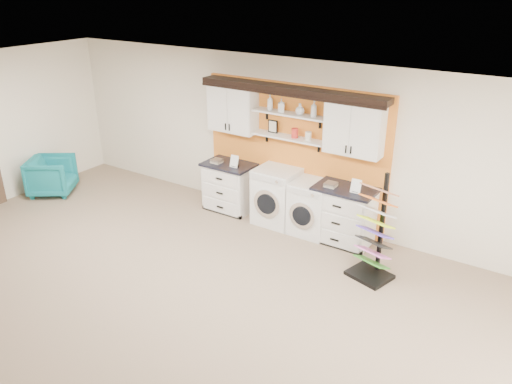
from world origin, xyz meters
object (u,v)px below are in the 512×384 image
Objects in this scene: base_cabinet_left at (230,186)px; washer at (277,196)px; dryer at (312,207)px; sample_rack at (374,245)px; armchair at (52,176)px; base_cabinet_right at (344,215)px.

base_cabinet_left is 0.92× the size of washer.
dryer is 1.55m from sample_rack.
dryer is (0.67, 0.00, -0.04)m from washer.
base_cabinet_left is 3.62m from armchair.
base_cabinet_right reaches higher than base_cabinet_left.
sample_rack reaches higher than dryer.
washer is (-1.25, -0.00, 0.02)m from base_cabinet_right.
washer reaches higher than base_cabinet_left.
washer is 1.10× the size of dryer.
dryer is at bearing 0.00° from washer.
armchair is (-3.37, -1.33, -0.08)m from base_cabinet_left.
base_cabinet_right is at bearing 0.15° from washer.
base_cabinet_right is 0.58m from dryer.
washer is at bearing -179.85° from base_cabinet_right.
sample_rack reaches higher than base_cabinet_left.
base_cabinet_right reaches higher than dryer.
armchair is at bearing -158.47° from base_cabinet_left.
armchair is (-4.38, -1.33, -0.13)m from washer.
base_cabinet_left is at bearing 180.00° from base_cabinet_right.
washer reaches higher than base_cabinet_right.
dryer reaches higher than base_cabinet_left.
base_cabinet_left reaches higher than armchair.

